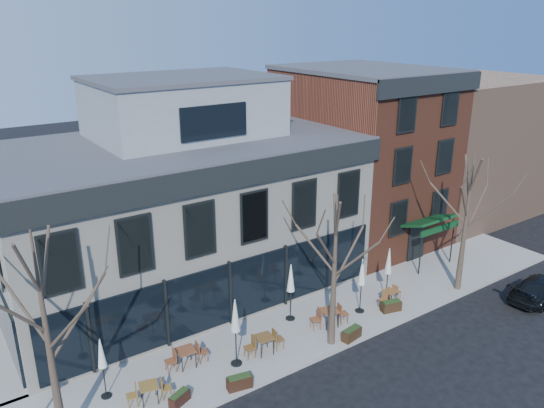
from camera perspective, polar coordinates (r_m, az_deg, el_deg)
ground at (r=26.15m, az=-4.53°, el=-13.08°), size 120.00×120.00×0.00m
sidewalk_front at (r=26.17m, az=4.24°, el=-12.85°), size 33.50×4.70×0.15m
corner_building at (r=28.22m, az=-9.87°, el=-0.14°), size 18.39×10.39×11.10m
red_brick_building at (r=35.02m, az=9.63°, el=5.24°), size 8.20×11.78×11.18m
bg_building at (r=43.20m, az=18.29°, el=6.32°), size 12.00×12.00×10.00m
tree_corner at (r=18.90m, az=-22.91°, el=-13.37°), size 3.93×3.98×7.92m
tree_mid at (r=23.06m, az=6.74°, el=-7.04°), size 3.50×3.55×7.04m
tree_right at (r=29.30m, az=20.14°, el=-1.80°), size 3.72×3.77×7.48m
parked_sedan at (r=31.46m, az=26.95°, el=-8.07°), size 4.44×1.95×1.27m
cafe_set_0 at (r=21.82m, az=-13.08°, el=-19.02°), size 1.78×0.84×0.91m
cafe_set_1 at (r=23.32m, az=-9.20°, el=-15.82°), size 1.89×0.81×0.98m
cafe_set_2 at (r=23.81m, az=-0.86°, el=-14.69°), size 1.92×0.84×0.99m
cafe_set_4 at (r=25.79m, az=6.20°, el=-11.87°), size 2.01×0.94×1.03m
cafe_set_5 at (r=28.21m, az=12.57°, el=-9.56°), size 1.64×0.72×0.84m
umbrella_0 at (r=21.68m, az=-17.87°, el=-15.31°), size 0.42×0.42×2.61m
umbrella_1 at (r=22.29m, az=-3.97°, el=-12.24°), size 0.49×0.49×3.09m
umbrella_2 at (r=25.42m, az=2.03°, el=-8.26°), size 0.47×0.47×2.93m
umbrella_3 at (r=26.42m, az=9.64°, el=-7.52°), size 0.46×0.46×2.88m
umbrella_4 at (r=27.77m, az=12.42°, el=-6.30°), size 0.46×0.46×2.90m
planter_0 at (r=21.66m, az=-9.91°, el=-19.87°), size 0.95×0.66×0.49m
planter_1 at (r=22.09m, az=-3.52°, el=-18.57°), size 1.07×0.60×0.56m
planter_2 at (r=25.09m, az=8.57°, el=-13.61°), size 1.06×0.56×0.57m
planter_3 at (r=27.58m, az=12.70°, el=-10.64°), size 1.08×0.65×0.57m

